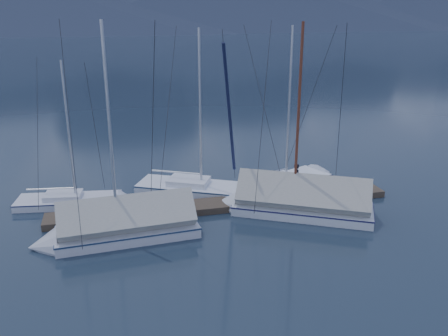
{
  "coord_description": "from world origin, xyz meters",
  "views": [
    {
      "loc": [
        -5.53,
        -20.28,
        9.93
      ],
      "look_at": [
        0.0,
        2.0,
        2.2
      ],
      "focal_mm": 38.0,
      "sensor_mm": 36.0,
      "label": 1
    }
  ],
  "objects": [
    {
      "name": "person",
      "position": [
        4.18,
        2.39,
        1.16
      ],
      "size": [
        0.39,
        0.6,
        1.64
      ],
      "primitive_type": "imported",
      "rotation": [
        0.0,
        0.0,
        1.57
      ],
      "color": "black",
      "rests_on": "dock"
    },
    {
      "name": "mooring_posts",
      "position": [
        -0.5,
        2.0,
        0.35
      ],
      "size": [
        15.12,
        1.52,
        0.35
      ],
      "color": "#382D23",
      "rests_on": "ground"
    },
    {
      "name": "sailboat_open_left",
      "position": [
        -7.13,
        4.27,
        0.15
      ],
      "size": [
        6.49,
        2.85,
        8.33
      ],
      "color": "silver",
      "rests_on": "ground"
    },
    {
      "name": "sailboat_covered_far",
      "position": [
        -5.67,
        -0.27,
        0.51
      ],
      "size": [
        7.61,
        3.18,
        10.49
      ],
      "color": "silver",
      "rests_on": "ground"
    },
    {
      "name": "sailboat_covered_near",
      "position": [
        3.15,
        0.57,
        0.52
      ],
      "size": [
        8.22,
        5.96,
        10.44
      ],
      "color": "silver",
      "rests_on": "ground"
    },
    {
      "name": "dock",
      "position": [
        0.0,
        2.0,
        0.11
      ],
      "size": [
        18.0,
        1.5,
        0.54
      ],
      "color": "#382D23",
      "rests_on": "ground"
    },
    {
      "name": "sailboat_open_right",
      "position": [
        4.74,
        4.32,
        0.18
      ],
      "size": [
        7.8,
        5.0,
        10.03
      ],
      "color": "white",
      "rests_on": "ground"
    },
    {
      "name": "sailboat_open_mid",
      "position": [
        -0.27,
        4.11,
        0.17
      ],
      "size": [
        7.65,
        5.32,
        9.94
      ],
      "color": "white",
      "rests_on": "ground"
    },
    {
      "name": "ground",
      "position": [
        0.0,
        0.0,
        0.0
      ],
      "size": [
        1000.0,
        1000.0,
        0.0
      ],
      "primitive_type": "plane",
      "color": "black",
      "rests_on": "ground"
    }
  ]
}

